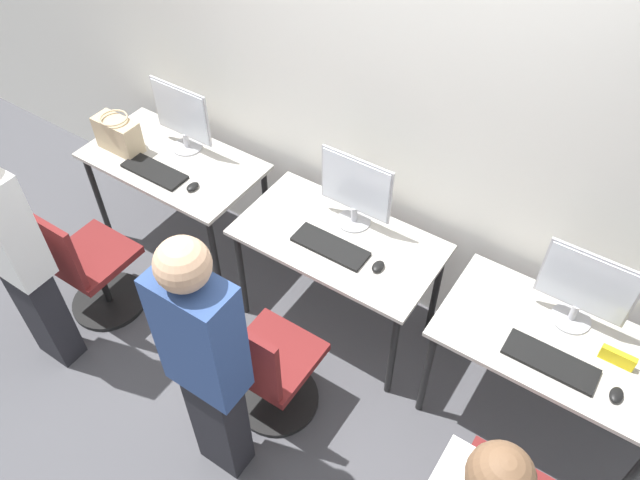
# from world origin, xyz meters

# --- Properties ---
(ground_plane) EXTENTS (20.00, 20.00, 0.00)m
(ground_plane) POSITION_xyz_m (0.00, 0.00, 0.00)
(ground_plane) COLOR #4C4C51
(wall_back) EXTENTS (12.00, 0.05, 2.80)m
(wall_back) POSITION_xyz_m (0.00, 0.76, 1.40)
(wall_back) COLOR silver
(wall_back) RESTS_ON ground_plane
(desk_left) EXTENTS (1.15, 0.63, 0.76)m
(desk_left) POSITION_xyz_m (-1.26, 0.32, 0.67)
(desk_left) COLOR #BCB7AD
(desk_left) RESTS_ON ground_plane
(monitor_left) EXTENTS (0.44, 0.20, 0.46)m
(monitor_left) POSITION_xyz_m (-1.26, 0.47, 1.00)
(monitor_left) COLOR #B2B2B7
(monitor_left) RESTS_ON desk_left
(keyboard_left) EXTENTS (0.44, 0.16, 0.02)m
(keyboard_left) POSITION_xyz_m (-1.26, 0.16, 0.77)
(keyboard_left) COLOR black
(keyboard_left) RESTS_ON desk_left
(mouse_left) EXTENTS (0.06, 0.09, 0.03)m
(mouse_left) POSITION_xyz_m (-0.96, 0.18, 0.77)
(mouse_left) COLOR black
(mouse_left) RESTS_ON desk_left
(office_chair_left) EXTENTS (0.48, 0.48, 0.92)m
(office_chair_left) POSITION_xyz_m (-1.32, -0.45, 0.38)
(office_chair_left) COLOR black
(office_chair_left) RESTS_ON ground_plane
(person_left) EXTENTS (0.36, 0.22, 1.64)m
(person_left) POSITION_xyz_m (-1.29, -0.82, 0.89)
(person_left) COLOR #232328
(person_left) RESTS_ON ground_plane
(desk_center) EXTENTS (1.15, 0.63, 0.76)m
(desk_center) POSITION_xyz_m (0.00, 0.32, 0.67)
(desk_center) COLOR #BCB7AD
(desk_center) RESTS_ON ground_plane
(monitor_center) EXTENTS (0.44, 0.20, 0.46)m
(monitor_center) POSITION_xyz_m (0.00, 0.48, 1.00)
(monitor_center) COLOR #B2B2B7
(monitor_center) RESTS_ON desk_center
(keyboard_center) EXTENTS (0.44, 0.16, 0.02)m
(keyboard_center) POSITION_xyz_m (0.00, 0.23, 0.77)
(keyboard_center) COLOR black
(keyboard_center) RESTS_ON desk_center
(mouse_center) EXTENTS (0.06, 0.09, 0.03)m
(mouse_center) POSITION_xyz_m (0.30, 0.24, 0.77)
(mouse_center) COLOR black
(mouse_center) RESTS_ON desk_center
(office_chair_center) EXTENTS (0.48, 0.48, 0.92)m
(office_chair_center) POSITION_xyz_m (0.03, -0.42, 0.38)
(office_chair_center) COLOR black
(office_chair_center) RESTS_ON ground_plane
(person_center) EXTENTS (0.36, 0.22, 1.67)m
(person_center) POSITION_xyz_m (0.00, -0.78, 0.92)
(person_center) COLOR #232328
(person_center) RESTS_ON ground_plane
(desk_right) EXTENTS (1.15, 0.63, 0.76)m
(desk_right) POSITION_xyz_m (1.26, 0.32, 0.67)
(desk_right) COLOR #BCB7AD
(desk_right) RESTS_ON ground_plane
(monitor_right) EXTENTS (0.44, 0.20, 0.46)m
(monitor_right) POSITION_xyz_m (1.26, 0.48, 1.00)
(monitor_right) COLOR #B2B2B7
(monitor_right) RESTS_ON desk_right
(keyboard_right) EXTENTS (0.44, 0.16, 0.02)m
(keyboard_right) POSITION_xyz_m (1.26, 0.18, 0.77)
(keyboard_right) COLOR black
(keyboard_right) RESTS_ON desk_right
(mouse_right) EXTENTS (0.06, 0.09, 0.03)m
(mouse_right) POSITION_xyz_m (1.57, 0.17, 0.77)
(mouse_right) COLOR black
(mouse_right) RESTS_ON desk_right
(handbag) EXTENTS (0.30, 0.18, 0.25)m
(handbag) POSITION_xyz_m (-1.61, 0.22, 0.87)
(handbag) COLOR tan
(handbag) RESTS_ON desk_left
(placard_right) EXTENTS (0.16, 0.03, 0.08)m
(placard_right) POSITION_xyz_m (1.52, 0.35, 0.80)
(placard_right) COLOR yellow
(placard_right) RESTS_ON desk_right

